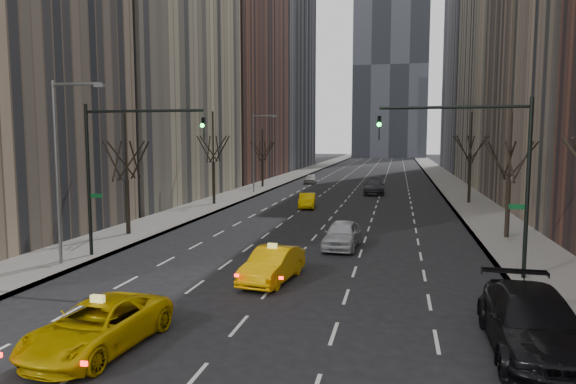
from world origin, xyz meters
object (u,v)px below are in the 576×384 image
Objects in this scene: taxi_sedan at (272,265)px; silver_sedan_ahead at (342,234)px; taxi_suv at (98,326)px; parked_suv_black at (533,323)px.

silver_sedan_ahead is at bearing 81.48° from taxi_sedan.
taxi_suv is at bearing -106.83° from silver_sedan_ahead.
silver_sedan_ahead is (2.28, 7.69, 0.04)m from taxi_sedan.
taxi_sedan is 8.02m from silver_sedan_ahead.
silver_sedan_ahead is (5.65, 16.02, 0.07)m from taxi_suv.
silver_sedan_ahead reaches higher than taxi_suv.
parked_suv_black reaches higher than taxi_sedan.
taxi_suv is 0.82× the size of parked_suv_black.
parked_suv_black reaches higher than silver_sedan_ahead.
parked_suv_black is (12.77, 2.41, 0.20)m from taxi_suv.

